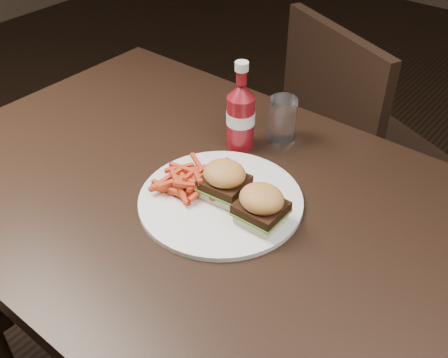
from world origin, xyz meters
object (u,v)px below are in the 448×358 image
Objects in this scene: chair_far at (371,162)px; tumbler at (282,118)px; ketchup_bottle at (241,122)px; dining_table at (202,200)px; plate at (221,200)px.

tumbler is (-0.04, -0.49, 0.38)m from chair_far.
chair_far is 0.69m from ketchup_bottle.
tumbler is at bearing 110.40° from chair_far.
dining_table is 0.20m from ketchup_bottle.
dining_table is at bearing -93.66° from tumbler.
chair_far is at bearing 85.58° from tumbler.
ketchup_bottle reaches higher than dining_table.
ketchup_bottle reaches higher than plate.
ketchup_bottle is at bearing 103.04° from dining_table.
tumbler is at bearing 97.37° from plate.
ketchup_bottle is (-0.04, 0.18, 0.08)m from dining_table.
dining_table is 9.96× the size of ketchup_bottle.
ketchup_bottle is (-0.09, 0.18, 0.06)m from plate.
dining_table is 3.82× the size of plate.
plate is at bearing -82.63° from tumbler.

